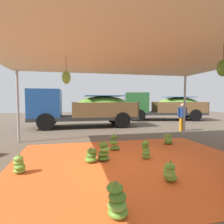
# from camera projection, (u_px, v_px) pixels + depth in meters

# --- Properties ---
(ground_plane) EXTENTS (40.00, 40.00, 0.00)m
(ground_plane) POSITION_uv_depth(u_px,v_px,m) (111.00, 140.00, 8.03)
(ground_plane) COLOR brown
(tarp_orange) EXTENTS (6.64, 5.35, 0.01)m
(tarp_orange) POSITION_uv_depth(u_px,v_px,m) (133.00, 162.00, 5.10)
(tarp_orange) COLOR #E05B23
(tarp_orange) RESTS_ON ground
(tent_canopy) EXTENTS (8.00, 7.00, 3.00)m
(tent_canopy) POSITION_uv_depth(u_px,v_px,m) (135.00, 56.00, 4.83)
(tent_canopy) COLOR #9EA0A5
(tent_canopy) RESTS_ON ground
(banana_bunch_0) EXTENTS (0.40, 0.38, 0.45)m
(banana_bunch_0) POSITION_uv_depth(u_px,v_px,m) (170.00, 172.00, 3.85)
(banana_bunch_0) COLOR #60932D
(banana_bunch_0) RESTS_ON tarp_orange
(banana_bunch_1) EXTENTS (0.44, 0.40, 0.58)m
(banana_bunch_1) POSITION_uv_depth(u_px,v_px,m) (114.00, 143.00, 6.32)
(banana_bunch_1) COLOR #518428
(banana_bunch_1) RESTS_ON tarp_orange
(banana_bunch_3) EXTENTS (0.43, 0.43, 0.54)m
(banana_bunch_3) POSITION_uv_depth(u_px,v_px,m) (117.00, 202.00, 2.67)
(banana_bunch_3) COLOR #60932D
(banana_bunch_3) RESTS_ON tarp_orange
(banana_bunch_4) EXTENTS (0.44, 0.44, 0.45)m
(banana_bunch_4) POSITION_uv_depth(u_px,v_px,m) (168.00, 139.00, 7.16)
(banana_bunch_4) COLOR #477523
(banana_bunch_4) RESTS_ON tarp_orange
(banana_bunch_5) EXTENTS (0.43, 0.43, 0.42)m
(banana_bunch_5) POSITION_uv_depth(u_px,v_px,m) (91.00, 156.00, 5.08)
(banana_bunch_5) COLOR #60932D
(banana_bunch_5) RESTS_ON tarp_orange
(banana_bunch_6) EXTENTS (0.37, 0.40, 0.47)m
(banana_bunch_6) POSITION_uv_depth(u_px,v_px,m) (19.00, 165.00, 4.27)
(banana_bunch_6) COLOR #75A83D
(banana_bunch_6) RESTS_ON tarp_orange
(banana_bunch_8) EXTENTS (0.33, 0.32, 0.58)m
(banana_bunch_8) POSITION_uv_depth(u_px,v_px,m) (146.00, 150.00, 5.37)
(banana_bunch_8) COLOR #6B9E38
(banana_bunch_8) RESTS_ON tarp_orange
(banana_bunch_9) EXTENTS (0.46, 0.46, 0.58)m
(banana_bunch_9) POSITION_uv_depth(u_px,v_px,m) (104.00, 152.00, 5.20)
(banana_bunch_9) COLOR #477523
(banana_bunch_9) RESTS_ON tarp_orange
(cargo_truck_main) EXTENTS (6.70, 2.46, 2.40)m
(cargo_truck_main) POSITION_uv_depth(u_px,v_px,m) (82.00, 108.00, 11.89)
(cargo_truck_main) COLOR #2D2D2D
(cargo_truck_main) RESTS_ON ground
(cargo_truck_far) EXTENTS (7.21, 3.74, 2.40)m
(cargo_truck_far) POSITION_uv_depth(u_px,v_px,m) (162.00, 106.00, 16.24)
(cargo_truck_far) COLOR #2D2D2D
(cargo_truck_far) RESTS_ON ground
(worker_0) EXTENTS (0.57, 0.35, 1.56)m
(worker_0) POSITION_uv_depth(u_px,v_px,m) (182.00, 115.00, 10.31)
(worker_0) COLOR orange
(worker_0) RESTS_ON ground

